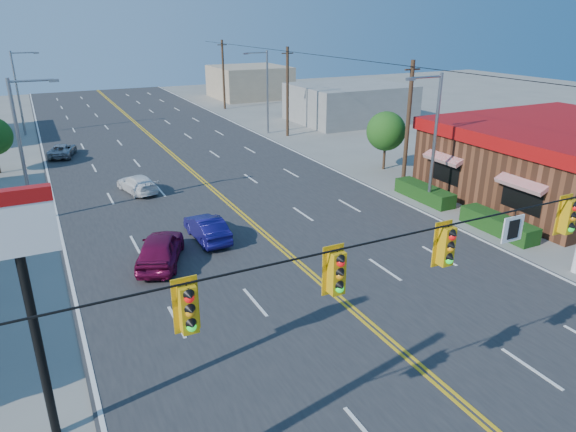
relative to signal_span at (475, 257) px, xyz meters
name	(u,v)px	position (x,y,z in m)	size (l,w,h in m)	color
ground	(456,401)	(0.12, 0.00, -4.89)	(160.00, 160.00, 0.00)	gray
road	(228,203)	(0.12, 20.00, -4.86)	(20.00, 120.00, 0.06)	#2D2D30
signal_span	(475,257)	(0.00, 0.00, 0.00)	(24.32, 0.34, 9.00)	#47301E
kfc	(560,159)	(20.02, 12.00, -2.51)	(16.30, 12.40, 4.70)	brown
pizza_hut_sign	(22,269)	(-10.88, 4.00, 0.30)	(1.90, 0.30, 6.85)	black
streetlight_se	(433,134)	(10.91, 14.00, -0.37)	(2.55, 0.25, 8.00)	gray
streetlight_ne	(266,88)	(10.91, 38.00, -0.37)	(2.55, 0.25, 8.00)	gray
streetlight_sw	(24,144)	(-10.67, 22.00, -0.37)	(2.55, 0.25, 8.00)	gray
streetlight_nw	(19,89)	(-10.67, 48.00, -0.37)	(2.55, 0.25, 8.00)	gray
utility_pole_near	(408,125)	(12.32, 18.00, -0.69)	(0.28, 0.28, 8.40)	#47301E
utility_pole_mid	(287,92)	(12.32, 36.00, -0.69)	(0.28, 0.28, 8.40)	#47301E
utility_pole_far	(223,75)	(12.32, 54.00, -0.69)	(0.28, 0.28, 8.40)	#47301E
tree_kfc_rear	(386,131)	(13.62, 22.00, -1.95)	(2.94, 2.94, 4.41)	#47301E
bld_east_mid	(350,103)	(22.12, 40.00, -2.89)	(12.00, 10.00, 4.00)	gray
bld_east_far	(250,82)	(19.12, 62.00, -2.69)	(10.00, 10.00, 4.40)	tan
car_magenta	(160,250)	(-5.68, 13.27, -4.13)	(1.79, 4.45, 1.52)	maroon
car_blue	(207,229)	(-2.85, 14.97, -4.24)	(1.36, 3.90, 1.28)	#130F59
car_white	(137,184)	(-4.51, 24.62, -4.32)	(1.59, 3.92, 1.14)	white
car_silver	(62,151)	(-8.24, 36.94, -4.34)	(1.79, 3.89, 1.08)	#97989C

